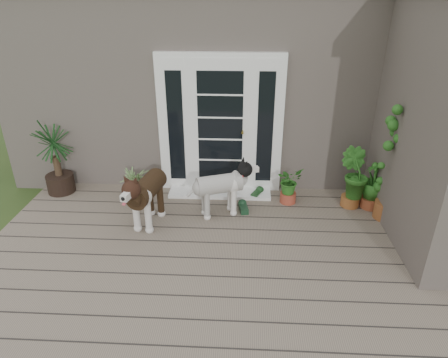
{
  "coord_description": "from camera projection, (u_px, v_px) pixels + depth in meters",
  "views": [
    {
      "loc": [
        0.16,
        -3.12,
        3.07
      ],
      "look_at": [
        -0.1,
        1.75,
        0.7
      ],
      "focal_mm": 31.48,
      "sensor_mm": 36.0,
      "label": 1
    }
  ],
  "objects": [
    {
      "name": "deck",
      "position": [
        227.0,
        281.0,
        4.49
      ],
      "size": [
        6.2,
        4.6,
        0.12
      ],
      "primitive_type": "cube",
      "color": "#6B5B4C",
      "rests_on": "ground"
    },
    {
      "name": "house_main",
      "position": [
        237.0,
        75.0,
        7.65
      ],
      "size": [
        7.4,
        4.0,
        3.1
      ],
      "primitive_type": "cube",
      "color": "#665E54",
      "rests_on": "ground"
    },
    {
      "name": "door_unit",
      "position": [
        220.0,
        125.0,
        5.98
      ],
      "size": [
        1.9,
        0.14,
        2.15
      ],
      "primitive_type": "cube",
      "color": "white",
      "rests_on": "deck"
    },
    {
      "name": "door_step",
      "position": [
        220.0,
        192.0,
        6.26
      ],
      "size": [
        1.6,
        0.4,
        0.05
      ],
      "primitive_type": "cube",
      "color": "white",
      "rests_on": "deck"
    },
    {
      "name": "brindle_dog",
      "position": [
        148.0,
        198.0,
        5.32
      ],
      "size": [
        0.58,
        1.01,
        0.79
      ],
      "primitive_type": null,
      "rotation": [
        0.0,
        0.0,
        2.95
      ],
      "color": "#362313",
      "rests_on": "deck"
    },
    {
      "name": "white_dog",
      "position": [
        219.0,
        192.0,
        5.55
      ],
      "size": [
        0.93,
        0.64,
        0.71
      ],
      "primitive_type": null,
      "rotation": [
        0.0,
        0.0,
        -1.22
      ],
      "color": "silver",
      "rests_on": "deck"
    },
    {
      "name": "spider_plant",
      "position": [
        136.0,
        183.0,
        5.91
      ],
      "size": [
        0.76,
        0.76,
        0.63
      ],
      "primitive_type": null,
      "rotation": [
        0.0,
        0.0,
        0.36
      ],
      "color": "#7A935A",
      "rests_on": "deck"
    },
    {
      "name": "yucca",
      "position": [
        56.0,
        158.0,
        6.09
      ],
      "size": [
        1.07,
        1.07,
        1.16
      ],
      "primitive_type": null,
      "rotation": [
        0.0,
        0.0,
        -0.43
      ],
      "color": "black",
      "rests_on": "deck"
    },
    {
      "name": "herb_a",
      "position": [
        289.0,
        188.0,
        5.92
      ],
      "size": [
        0.53,
        0.53,
        0.48
      ],
      "primitive_type": "imported",
      "rotation": [
        0.0,
        0.0,
        0.65
      ],
      "color": "#27601B",
      "rests_on": "deck"
    },
    {
      "name": "herb_b",
      "position": [
        352.0,
        185.0,
        5.78
      ],
      "size": [
        0.64,
        0.64,
        0.68
      ],
      "primitive_type": "imported",
      "rotation": [
        0.0,
        0.0,
        2.47
      ],
      "color": "#1A5C1F",
      "rests_on": "deck"
    },
    {
      "name": "herb_c",
      "position": [
        373.0,
        188.0,
        5.75
      ],
      "size": [
        0.55,
        0.55,
        0.63
      ],
      "primitive_type": "imported",
      "rotation": [
        0.0,
        0.0,
        4.25
      ],
      "color": "#1E5518",
      "rests_on": "deck"
    },
    {
      "name": "sapling",
      "position": [
        396.0,
        160.0,
        5.23
      ],
      "size": [
        0.69,
        0.69,
        1.78
      ],
      "primitive_type": null,
      "rotation": [
        0.0,
        0.0,
        -0.4
      ],
      "color": "#285819",
      "rests_on": "deck"
    },
    {
      "name": "clog_left",
      "position": [
        243.0,
        207.0,
        5.78
      ],
      "size": [
        0.21,
        0.35,
        0.1
      ],
      "primitive_type": null,
      "rotation": [
        0.0,
        0.0,
        0.17
      ],
      "color": "#163720",
      "rests_on": "deck"
    },
    {
      "name": "clog_right",
      "position": [
        257.0,
        193.0,
        6.19
      ],
      "size": [
        0.27,
        0.36,
        0.1
      ],
      "primitive_type": null,
      "rotation": [
        0.0,
        0.0,
        -0.44
      ],
      "color": "#173A18",
      "rests_on": "deck"
    }
  ]
}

